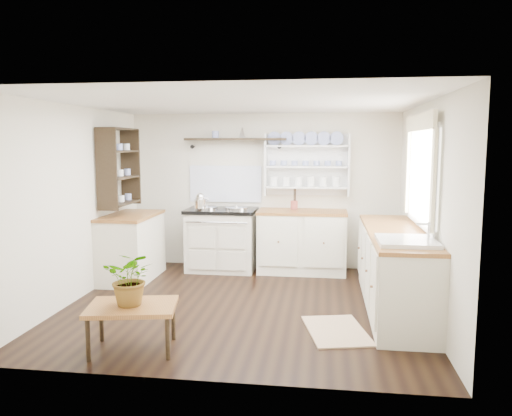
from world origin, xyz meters
name	(u,v)px	position (x,y,z in m)	size (l,w,h in m)	color
floor	(243,305)	(0.00, 0.00, 0.00)	(4.00, 3.80, 0.01)	black
wall_back	(263,191)	(0.00, 1.90, 1.15)	(4.00, 0.02, 2.30)	beige
wall_right	(426,209)	(2.00, 0.00, 1.15)	(0.02, 3.80, 2.30)	beige
wall_left	(77,203)	(-2.00, 0.00, 1.15)	(0.02, 3.80, 2.30)	beige
ceiling	(243,103)	(0.00, 0.00, 2.30)	(4.00, 3.80, 0.01)	white
window	(421,170)	(1.95, 0.15, 1.56)	(0.08, 1.55, 1.22)	white
aga_cooker	(222,239)	(-0.58, 1.57, 0.46)	(1.02, 0.71, 0.94)	beige
back_cabinets	(302,241)	(0.60, 1.60, 0.46)	(1.27, 0.63, 0.90)	beige
right_cabinets	(394,269)	(1.70, 0.10, 0.46)	(0.62, 2.43, 0.90)	beige
belfast_sink	(406,253)	(1.70, -0.65, 0.80)	(0.55, 0.60, 0.45)	white
left_cabinets	(132,246)	(-1.70, 0.90, 0.46)	(0.62, 1.13, 0.90)	beige
plate_rack	(307,164)	(0.65, 1.86, 1.56)	(1.20, 0.22, 0.90)	white
high_shelf	(236,140)	(-0.40, 1.78, 1.91)	(1.50, 0.29, 0.16)	black
left_shelving	(119,166)	(-1.84, 0.90, 1.55)	(0.28, 0.80, 1.05)	black
kettle	(201,201)	(-0.86, 1.45, 1.04)	(0.18, 0.18, 0.21)	silver
utensil_crock	(294,205)	(0.48, 1.68, 0.97)	(0.10, 0.10, 0.12)	#9F453A
center_table	(132,310)	(-0.78, -1.40, 0.37)	(0.86, 0.69, 0.42)	brown
potted_plant	(131,278)	(-0.78, -1.40, 0.67)	(0.44, 0.38, 0.49)	#3F7233
floor_rug	(336,331)	(1.05, -0.70, 0.01)	(0.55, 0.85, 0.02)	#916F54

